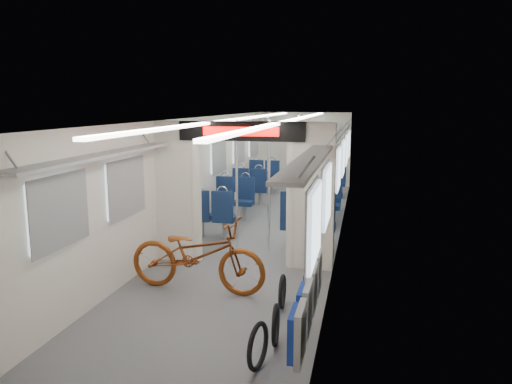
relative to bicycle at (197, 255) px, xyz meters
The scene contains 14 objects.
carriage 3.21m from the bicycle, 83.72° to the left, with size 12.00×12.02×2.31m.
bicycle is the anchor object (origin of this frame).
flip_bench 2.18m from the bicycle, 39.25° to the right, with size 0.12×2.09×0.50m.
bike_hoop_a 2.28m from the bicycle, 56.07° to the right, with size 0.49×0.49×0.05m, color black.
bike_hoop_b 1.92m from the bicycle, 44.99° to the right, with size 0.46×0.46×0.05m, color black.
bike_hoop_c 1.34m from the bicycle, 15.71° to the right, with size 0.44×0.44×0.05m, color black.
seat_bay_near_left 3.51m from the bicycle, 99.84° to the left, with size 0.88×1.94×1.06m.
seat_bay_near_right 3.59m from the bicycle, 69.27° to the left, with size 0.96×2.31×1.17m.
seat_bay_far_left 6.79m from the bicycle, 95.07° to the left, with size 0.88×1.95×1.06m.
seat_bay_far_right 6.64m from the bicycle, 78.98° to the left, with size 0.92×2.14×1.12m.
stanchion_near_left 2.11m from the bicycle, 88.52° to the left, with size 0.04×0.04×2.30m, color silver.
stanchion_near_right 2.25m from the bicycle, 73.50° to the left, with size 0.04×0.04×2.30m, color silver.
stanchion_far_left 4.92m from the bicycle, 89.36° to the left, with size 0.05×0.05×2.30m, color silver.
stanchion_far_right 5.48m from the bicycle, 82.89° to the left, with size 0.05×0.05×2.30m, color silver.
Camera 1 is at (1.87, -9.60, 2.58)m, focal length 35.00 mm.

